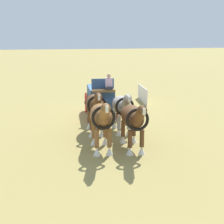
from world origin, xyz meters
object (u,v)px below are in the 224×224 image
object	(u,v)px
draft_horse_lead_near	(133,118)
draft_horse_rear_off	(95,106)
show_wagon	(101,97)
draft_horse_lead_off	(101,118)
draft_horse_rear_near	(122,107)

from	to	relation	value
draft_horse_lead_near	draft_horse_rear_off	bearing A→B (deg)	-159.70
show_wagon	draft_horse_lead_off	bearing A→B (deg)	-12.39
draft_horse_rear_off	draft_horse_lead_off	world-z (taller)	draft_horse_lead_off
show_wagon	draft_horse_rear_near	xyz separation A→B (m)	(3.56, 0.26, 0.11)
show_wagon	draft_horse_rear_off	bearing A→B (deg)	-16.84
draft_horse_rear_near	draft_horse_lead_near	world-z (taller)	draft_horse_lead_near
draft_horse_rear_near	draft_horse_lead_near	xyz separation A→B (m)	(2.58, -0.28, 0.06)
show_wagon	draft_horse_lead_near	size ratio (longest dim) A/B	1.74
draft_horse_rear_near	draft_horse_lead_off	world-z (taller)	draft_horse_lead_off
draft_horse_lead_near	draft_horse_lead_off	distance (m)	1.30
draft_horse_rear_near	draft_horse_lead_off	xyz separation A→B (m)	(2.43, -1.57, 0.13)
draft_horse_lead_near	draft_horse_lead_off	size ratio (longest dim) A/B	1.09
show_wagon	draft_horse_lead_off	distance (m)	6.14
draft_horse_lead_near	draft_horse_lead_off	xyz separation A→B (m)	(-0.15, -1.29, 0.08)
draft_horse_rear_near	draft_horse_lead_near	distance (m)	2.60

